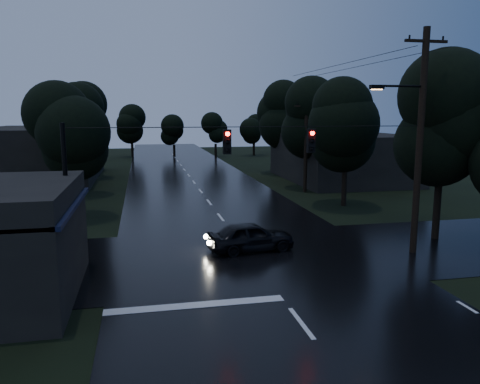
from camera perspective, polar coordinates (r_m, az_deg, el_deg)
name	(u,v)px	position (r m, az deg, el deg)	size (l,w,h in m)	color
main_road	(201,191)	(38.55, -4.83, 0.08)	(12.00, 120.00, 0.02)	black
cross_street	(250,256)	(21.24, 1.20, -7.81)	(60.00, 9.00, 0.02)	black
building_far_right	(341,157)	(45.88, 12.16, 4.19)	(10.00, 14.00, 4.40)	black
building_far_left	(42,154)	(48.81, -22.97, 4.32)	(10.00, 16.00, 5.00)	black
utility_pole_main	(418,138)	(22.27, 20.89, 6.15)	(3.50, 0.30, 10.00)	black
utility_pole_far	(306,144)	(38.07, 8.03, 5.78)	(2.00, 0.30, 7.50)	black
anchor_pole_left	(67,201)	(19.26, -20.35, -1.04)	(0.18, 0.18, 6.00)	black
span_signals	(269,140)	(19.45, 3.53, 6.31)	(15.00, 0.37, 1.12)	black
tree_corner_near	(443,120)	(25.35, 23.53, 8.00)	(4.48, 4.48, 9.44)	black
tree_left_a	(66,132)	(30.09, -20.41, 6.89)	(3.92, 3.92, 8.26)	black
tree_left_b	(74,123)	(38.08, -19.58, 7.95)	(4.20, 4.20, 8.85)	black
tree_left_c	(82,117)	(48.07, -18.75, 8.67)	(4.48, 4.48, 9.44)	black
tree_right_a	(346,124)	(32.70, 12.85, 8.08)	(4.20, 4.20, 8.85)	black
tree_right_b	(313,117)	(40.32, 8.89, 8.98)	(4.48, 4.48, 9.44)	black
tree_right_c	(285,113)	(49.98, 5.46, 9.58)	(4.76, 4.76, 10.03)	black
car	(251,237)	(21.83, 1.31, -5.45)	(1.63, 4.04, 1.38)	black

